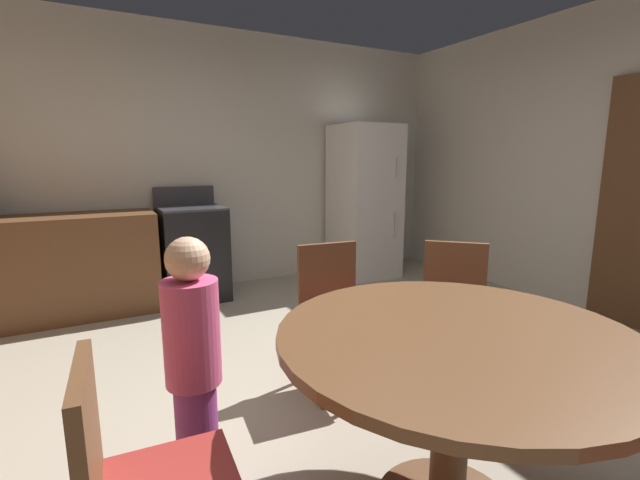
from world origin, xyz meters
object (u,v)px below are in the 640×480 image
object	(u,v)px
dining_table	(454,369)
person_child	(193,363)
oven_range	(193,252)
refrigerator	(364,202)
chair_north	(334,306)
chair_northeast	(453,305)

from	to	relation	value
dining_table	person_child	bearing A→B (deg)	145.52
oven_range	dining_table	bearing A→B (deg)	-85.32
refrigerator	chair_north	bearing A→B (deg)	-127.76
oven_range	dining_table	xyz separation A→B (m)	(0.26, -3.22, 0.14)
chair_northeast	person_child	world-z (taller)	person_child
oven_range	chair_north	world-z (taller)	oven_range
refrigerator	chair_northeast	xyz separation A→B (m)	(-0.96, -2.40, -0.38)
person_child	chair_north	bearing A→B (deg)	63.01
chair_northeast	chair_north	size ratio (longest dim) A/B	1.00
oven_range	refrigerator	bearing A→B (deg)	-1.54
chair_northeast	dining_table	bearing A→B (deg)	0.00
person_child	dining_table	bearing A→B (deg)	0.00
refrigerator	chair_northeast	size ratio (longest dim) A/B	2.02
oven_range	refrigerator	world-z (taller)	refrigerator
oven_range	chair_north	xyz separation A→B (m)	(0.38, -2.14, 0.03)
chair_north	oven_range	bearing A→B (deg)	-163.87
person_child	refrigerator	bearing A→B (deg)	79.90
chair_northeast	chair_north	world-z (taller)	same
refrigerator	chair_northeast	distance (m)	2.61
refrigerator	oven_range	bearing A→B (deg)	178.46
chair_northeast	person_child	bearing A→B (deg)	-37.76
dining_table	person_child	distance (m)	1.01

